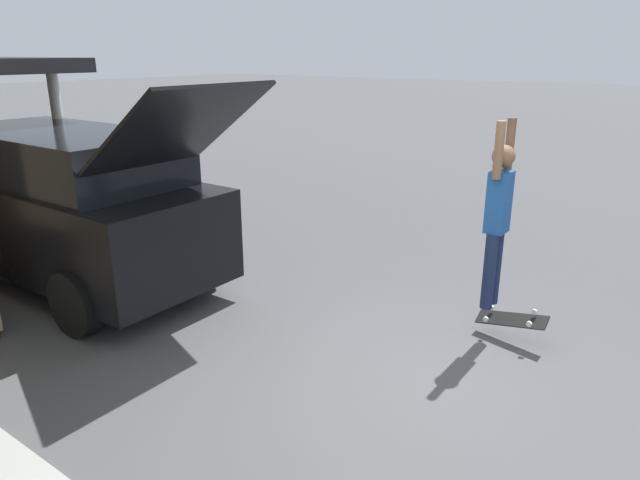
% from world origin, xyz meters
% --- Properties ---
extents(ground_plane, '(120.00, 120.00, 0.00)m').
position_xyz_m(ground_plane, '(0.00, 0.00, 0.00)').
color(ground_plane, '#49494C').
extents(suv_parked, '(2.02, 5.17, 2.77)m').
position_xyz_m(suv_parked, '(-0.37, 4.86, 1.13)').
color(suv_parked, black).
rests_on(suv_parked, ground_plane).
extents(skateboarder, '(0.41, 0.23, 1.99)m').
position_xyz_m(skateboarder, '(1.30, -0.33, 1.47)').
color(skateboarder, '#192347').
rests_on(skateboarder, ground_plane).
extents(skateboard, '(0.28, 0.78, 0.31)m').
position_xyz_m(skateboard, '(1.44, -0.55, 0.27)').
color(skateboard, black).
rests_on(skateboard, ground_plane).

